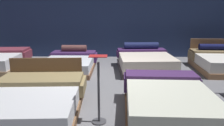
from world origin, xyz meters
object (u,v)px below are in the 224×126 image
at_px(bed_5, 70,63).
at_px(price_sign, 99,97).
at_px(bed_1, 34,100).
at_px(bed_6, 145,61).
at_px(bed_2, 167,102).
at_px(bed_7, 222,62).

xyz_separation_m(bed_5, price_sign, (1.15, -3.30, 0.22)).
height_order(bed_5, price_sign, price_sign).
relative_size(bed_1, price_sign, 1.89).
relative_size(bed_6, price_sign, 1.85).
xyz_separation_m(bed_1, bed_5, (0.04, 2.95, -0.02)).
bearing_deg(bed_2, bed_5, 128.99).
relative_size(bed_2, bed_5, 1.01).
xyz_separation_m(bed_1, price_sign, (1.20, -0.35, 0.20)).
xyz_separation_m(bed_1, bed_6, (2.38, 2.95, 0.03)).
xyz_separation_m(bed_1, bed_2, (2.35, -0.13, 0.03)).
relative_size(bed_2, bed_6, 1.02).
bearing_deg(bed_1, bed_7, 29.06).
bearing_deg(bed_7, bed_1, -145.03).
distance_m(bed_5, bed_6, 2.34).
height_order(bed_5, bed_6, bed_6).
bearing_deg(bed_6, bed_1, -132.18).
relative_size(bed_1, bed_2, 1.00).
distance_m(bed_1, bed_2, 2.36).
distance_m(bed_6, bed_7, 2.43).
xyz_separation_m(bed_6, bed_7, (2.43, 0.04, -0.01)).
bearing_deg(price_sign, bed_7, 42.80).
bearing_deg(bed_1, bed_5, 86.32).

